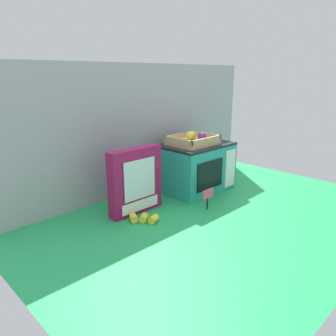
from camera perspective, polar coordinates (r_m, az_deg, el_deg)
name	(u,v)px	position (r m, az deg, el deg)	size (l,w,h in m)	color
ground_plane	(176,200)	(1.64, 1.35, -5.68)	(1.70, 1.70, 0.00)	#219E54
display_back_panel	(141,129)	(1.74, -4.74, 6.89)	(1.61, 0.03, 0.67)	#A0A3A8
toy_microwave	(195,167)	(1.77, 4.80, 0.23)	(0.38, 0.28, 0.26)	teal
food_groups_crate	(193,141)	(1.71, 4.44, 4.83)	(0.23, 0.19, 0.07)	tan
cookie_set_box	(136,181)	(1.47, -5.72, -2.28)	(0.27, 0.06, 0.30)	#99144C
price_sign	(208,196)	(1.53, 7.00, -4.90)	(0.07, 0.01, 0.10)	black
loose_toy_banana	(144,218)	(1.42, -4.30, -8.80)	(0.11, 0.12, 0.03)	yellow
loose_toy_apple	(221,173)	(2.00, 9.24, -0.93)	(0.06, 0.06, 0.06)	red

